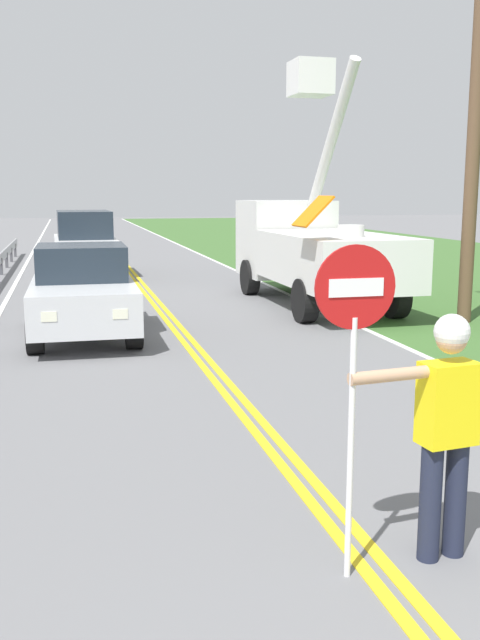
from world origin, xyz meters
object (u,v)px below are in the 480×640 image
object	(u,v)px
flagger_worker	(446,422)
oncoming_sedan_nearest	(83,292)
oncoming_suv_second	(85,244)
utility_pole_near	(476,99)
utility_bucket_truck	(310,245)
stop_sign_paddle	(354,339)

from	to	relation	value
flagger_worker	oncoming_sedan_nearest	distance (m)	9.31
oncoming_sedan_nearest	oncoming_suv_second	size ratio (longest dim) A/B	0.89
oncoming_suv_second	utility_pole_near	bearing A→B (deg)	-53.73
flagger_worker	utility_bucket_truck	xyz separation A→B (m)	(3.15, 11.92, 0.38)
oncoming_sedan_nearest	oncoming_suv_second	bearing A→B (deg)	88.27
flagger_worker	utility_pole_near	size ratio (longest dim) A/B	0.21
flagger_worker	oncoming_suv_second	bearing A→B (deg)	96.20
utility_bucket_truck	oncoming_suv_second	size ratio (longest dim) A/B	1.47
utility_bucket_truck	utility_pole_near	bearing A→B (deg)	-55.59
flagger_worker	utility_bucket_truck	distance (m)	12.34
utility_pole_near	stop_sign_paddle	bearing A→B (deg)	-125.26
stop_sign_paddle	oncoming_sedan_nearest	xyz separation A→B (m)	(-1.57, 9.10, -0.88)
utility_bucket_truck	oncoming_sedan_nearest	bearing A→B (deg)	-152.04
flagger_worker	oncoming_suv_second	xyz separation A→B (m)	(-2.04, 18.77, 0.01)
oncoming_suv_second	oncoming_sedan_nearest	bearing A→B (deg)	-91.73
oncoming_suv_second	utility_bucket_truck	bearing A→B (deg)	-52.87
utility_bucket_truck	stop_sign_paddle	bearing A→B (deg)	-108.03
oncoming_suv_second	utility_pole_near	world-z (taller)	utility_pole_near
oncoming_suv_second	utility_pole_near	size ratio (longest dim) A/B	0.54
stop_sign_paddle	oncoming_sedan_nearest	bearing A→B (deg)	99.80
stop_sign_paddle	oncoming_suv_second	distance (m)	18.92
utility_bucket_truck	oncoming_sedan_nearest	size ratio (longest dim) A/B	1.66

